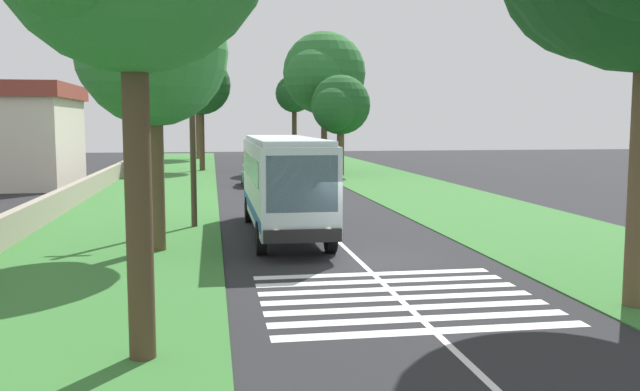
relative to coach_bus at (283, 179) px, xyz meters
name	(u,v)px	position (x,y,z in m)	size (l,w,h in m)	color
ground	(359,260)	(-5.32, -1.80, -2.15)	(160.00, 160.00, 0.00)	#262628
grass_verge_left	(139,207)	(9.68, 6.40, -2.13)	(120.00, 8.00, 0.04)	#387533
grass_verge_right	(446,201)	(9.68, -10.00, -2.13)	(120.00, 8.00, 0.04)	#387533
centre_line	(298,204)	(9.68, -1.80, -2.14)	(110.00, 0.16, 0.01)	silver
coach_bus	(283,179)	(0.00, 0.00, 0.00)	(11.16, 2.62, 3.73)	silver
zebra_crossing	(399,298)	(-9.97, -1.80, -2.14)	(5.85, 6.80, 0.01)	silver
trailing_car_0	(255,176)	(20.49, -0.21, -1.48)	(4.30, 1.78, 1.43)	#145933
trailing_car_1	(285,166)	(30.06, -3.31, -1.48)	(4.30, 1.78, 1.43)	navy
trailing_car_2	(277,161)	(38.19, -3.34, -1.48)	(4.30, 1.78, 1.43)	silver
trailing_car_3	(275,157)	(45.06, -3.78, -1.48)	(4.30, 1.78, 1.43)	black
roadside_tree_left_0	(196,84)	(55.87, 4.39, 6.57)	(8.51, 6.97, 12.37)	brown
roadside_tree_left_1	(149,56)	(-2.71, 4.67, 4.33)	(5.67, 4.93, 9.05)	brown
roadside_tree_left_2	(199,87)	(35.44, 3.71, 5.26)	(6.14, 5.21, 10.13)	#4C3826
roadside_tree_right_0	(339,107)	(28.19, -7.43, 3.39)	(5.88, 4.85, 8.06)	brown
roadside_tree_right_1	(293,95)	(56.62, -7.13, 5.43)	(5.41, 4.59, 9.99)	#3D2D1E
roadside_tree_right_2	(322,75)	(34.90, -7.13, 6.32)	(8.82, 7.45, 12.35)	#4C3826
utility_pole	(192,126)	(2.37, 3.44, 2.01)	(0.24, 1.40, 7.95)	#473828
roadside_wall	(87,187)	(14.68, 9.80, -1.55)	(70.00, 0.40, 1.11)	#9E937F
roadside_building	(7,135)	(22.63, 16.26, 1.33)	(10.55, 8.96, 6.84)	beige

